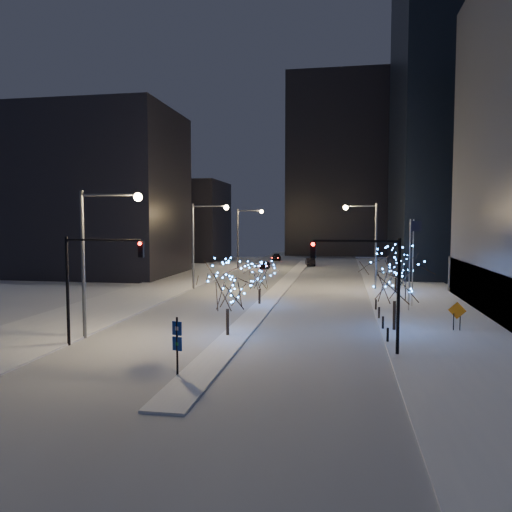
% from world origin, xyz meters
% --- Properties ---
extents(ground, '(160.00, 160.00, 0.00)m').
position_xyz_m(ground, '(0.00, 0.00, 0.00)').
color(ground, white).
rests_on(ground, ground).
extents(road, '(20.00, 130.00, 0.02)m').
position_xyz_m(road, '(0.00, 35.00, 0.01)').
color(road, '#B1B6C1').
rests_on(road, ground).
extents(median, '(2.00, 80.00, 0.15)m').
position_xyz_m(median, '(0.00, 30.00, 0.07)').
color(median, white).
rests_on(median, ground).
extents(east_sidewalk, '(10.00, 90.00, 0.15)m').
position_xyz_m(east_sidewalk, '(15.00, 20.00, 0.07)').
color(east_sidewalk, white).
rests_on(east_sidewalk, ground).
extents(west_sidewalk, '(8.00, 90.00, 0.15)m').
position_xyz_m(west_sidewalk, '(-14.00, 20.00, 0.07)').
color(west_sidewalk, white).
rests_on(west_sidewalk, ground).
extents(filler_west_near, '(22.00, 18.00, 24.00)m').
position_xyz_m(filler_west_near, '(-28.00, 40.00, 12.00)').
color(filler_west_near, black).
rests_on(filler_west_near, ground).
extents(filler_west_far, '(18.00, 16.00, 16.00)m').
position_xyz_m(filler_west_far, '(-26.00, 70.00, 8.00)').
color(filler_west_far, black).
rests_on(filler_west_far, ground).
extents(horizon_block, '(24.00, 14.00, 42.00)m').
position_xyz_m(horizon_block, '(6.00, 92.00, 21.00)').
color(horizon_block, black).
rests_on(horizon_block, ground).
extents(street_lamp_w_near, '(4.40, 0.56, 10.00)m').
position_xyz_m(street_lamp_w_near, '(-8.94, 2.00, 6.50)').
color(street_lamp_w_near, '#595E66').
rests_on(street_lamp_w_near, ground).
extents(street_lamp_w_mid, '(4.40, 0.56, 10.00)m').
position_xyz_m(street_lamp_w_mid, '(-8.94, 27.00, 6.50)').
color(street_lamp_w_mid, '#595E66').
rests_on(street_lamp_w_mid, ground).
extents(street_lamp_w_far, '(4.40, 0.56, 10.00)m').
position_xyz_m(street_lamp_w_far, '(-8.94, 52.00, 6.50)').
color(street_lamp_w_far, '#595E66').
rests_on(street_lamp_w_far, ground).
extents(street_lamp_east, '(3.90, 0.56, 10.00)m').
position_xyz_m(street_lamp_east, '(10.08, 30.00, 6.45)').
color(street_lamp_east, '#595E66').
rests_on(street_lamp_east, ground).
extents(traffic_signal_west, '(5.26, 0.43, 7.00)m').
position_xyz_m(traffic_signal_west, '(-8.44, -0.00, 4.76)').
color(traffic_signal_west, black).
rests_on(traffic_signal_west, ground).
extents(traffic_signal_east, '(5.26, 0.43, 7.00)m').
position_xyz_m(traffic_signal_east, '(8.94, 1.00, 4.76)').
color(traffic_signal_east, black).
rests_on(traffic_signal_east, ground).
extents(flagpoles, '(1.35, 2.60, 8.00)m').
position_xyz_m(flagpoles, '(13.37, 17.25, 4.80)').
color(flagpoles, silver).
rests_on(flagpoles, east_sidewalk).
extents(bollards, '(0.16, 12.16, 0.90)m').
position_xyz_m(bollards, '(10.20, 10.00, 0.60)').
color(bollards, black).
rests_on(bollards, east_sidewalk).
extents(car_near, '(1.66, 3.84, 1.29)m').
position_xyz_m(car_near, '(-5.59, 53.23, 0.65)').
color(car_near, black).
rests_on(car_near, ground).
extents(car_mid, '(2.13, 4.41, 1.39)m').
position_xyz_m(car_mid, '(1.50, 60.16, 0.70)').
color(car_mid, black).
rests_on(car_mid, ground).
extents(car_far, '(2.22, 4.63, 1.30)m').
position_xyz_m(car_far, '(-6.12, 71.30, 0.65)').
color(car_far, black).
rests_on(car_far, ground).
extents(holiday_tree_median_near, '(4.63, 4.63, 5.14)m').
position_xyz_m(holiday_tree_median_near, '(-0.50, 4.05, 3.47)').
color(holiday_tree_median_near, black).
rests_on(holiday_tree_median_near, median).
extents(holiday_tree_median_far, '(3.89, 3.89, 3.90)m').
position_xyz_m(holiday_tree_median_far, '(-0.50, 17.28, 2.68)').
color(holiday_tree_median_far, black).
rests_on(holiday_tree_median_far, median).
extents(holiday_tree_plaza_near, '(5.40, 5.40, 5.94)m').
position_xyz_m(holiday_tree_plaza_near, '(10.97, 7.75, 3.98)').
color(holiday_tree_plaza_near, black).
rests_on(holiday_tree_plaza_near, east_sidewalk).
extents(holiday_tree_plaza_far, '(4.75, 4.75, 4.77)m').
position_xyz_m(holiday_tree_plaza_far, '(13.06, 27.74, 3.19)').
color(holiday_tree_plaza_far, black).
rests_on(holiday_tree_plaza_far, east_sidewalk).
extents(wayfinding_sign, '(0.55, 0.23, 3.10)m').
position_xyz_m(wayfinding_sign, '(-1.01, -5.00, 1.90)').
color(wayfinding_sign, black).
rests_on(wayfinding_sign, ground).
extents(construction_sign, '(1.19, 0.47, 2.06)m').
position_xyz_m(construction_sign, '(15.37, 8.30, 1.39)').
color(construction_sign, black).
rests_on(construction_sign, east_sidewalk).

